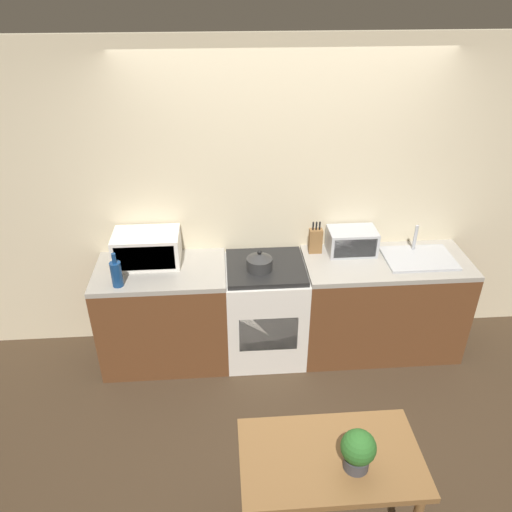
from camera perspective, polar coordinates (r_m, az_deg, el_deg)
ground_plane at (r=4.04m, az=4.36°, el=-17.91°), size 16.00×16.00×0.00m
wall_back at (r=4.16m, az=2.89°, el=6.18°), size 10.00×0.06×2.60m
counter_left_run at (r=4.31m, az=-10.38°, el=-6.58°), size 1.05×0.62×0.90m
counter_right_run at (r=4.48m, az=14.05°, el=-5.41°), size 1.36×0.62×0.90m
stove_range at (r=4.29m, az=1.06°, el=-6.21°), size 0.66×0.62×0.90m
kettle at (r=3.95m, az=0.40°, el=-0.62°), size 0.21×0.21×0.18m
microwave at (r=4.11m, az=-12.34°, el=0.87°), size 0.53×0.33×0.26m
bottle at (r=3.88m, az=-15.66°, el=-1.93°), size 0.08×0.08×0.28m
knife_block at (r=4.20m, az=6.81°, el=1.77°), size 0.11×0.07×0.28m
toaster_oven at (r=4.25m, az=10.90°, el=1.67°), size 0.40×0.25×0.21m
sink_basin at (r=4.33m, az=18.10°, el=-0.15°), size 0.57×0.40×0.24m
dining_table at (r=3.00m, az=8.40°, el=-22.86°), size 0.99×0.57×0.73m
potted_plant at (r=2.79m, az=11.58°, el=-20.88°), size 0.19×0.19×0.25m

